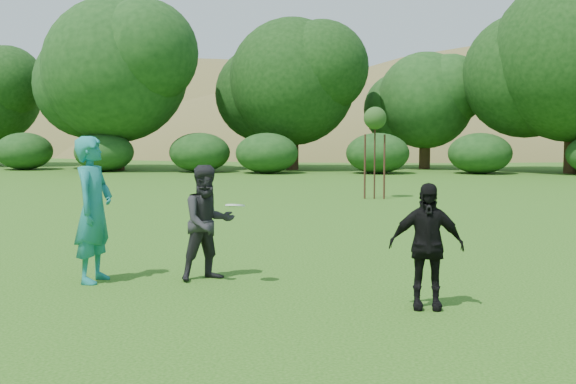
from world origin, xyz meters
name	(u,v)px	position (x,y,z in m)	size (l,w,h in m)	color
ground	(251,296)	(0.00, 0.00, 0.00)	(120.00, 120.00, 0.00)	#19470C
player_teal	(94,209)	(-2.38, 0.53, 1.03)	(0.75, 0.49, 2.07)	#1A7976
player_grey	(208,223)	(-0.83, 0.92, 0.83)	(0.80, 0.63, 1.65)	#232325
player_black	(426,246)	(2.22, -0.28, 0.76)	(0.89, 0.37, 1.53)	black
frisbee	(235,206)	(-0.34, 0.58, 1.12)	(0.27, 0.27, 0.07)	white
sapling	(375,121)	(1.02, 13.44, 2.42)	(0.70, 0.70, 2.85)	#361E15
hillside	(380,260)	(-0.56, 68.45, -11.97)	(150.00, 72.00, 52.00)	olive
tree_row	(432,76)	(3.23, 28.68, 4.87)	(53.92, 10.38, 9.62)	#3A2616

